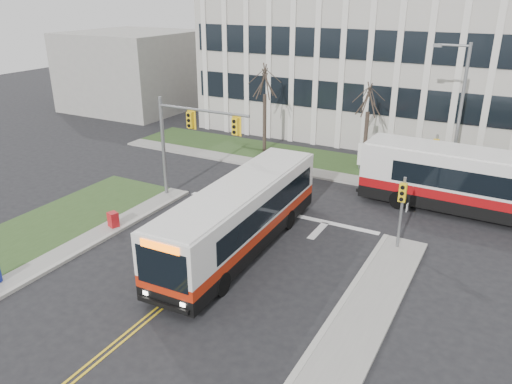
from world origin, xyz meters
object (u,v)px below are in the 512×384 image
object	(u,v)px
streetlight	(457,111)
directory_sign	(368,156)
bus_cross	(484,186)
bus_main	(240,218)
newspaper_box_red	(113,221)

from	to	relation	value
streetlight	directory_sign	distance (m)	6.96
directory_sign	bus_cross	xyz separation A→B (m)	(7.87, -4.27, 0.63)
bus_main	bus_cross	world-z (taller)	bus_cross
directory_sign	streetlight	bearing A→B (deg)	-13.23
bus_main	bus_cross	size ratio (longest dim) A/B	0.93
streetlight	bus_main	world-z (taller)	streetlight
bus_cross	newspaper_box_red	world-z (taller)	bus_cross
directory_sign	bus_cross	distance (m)	8.97
directory_sign	newspaper_box_red	distance (m)	18.10
streetlight	directory_sign	world-z (taller)	streetlight
directory_sign	bus_cross	world-z (taller)	bus_cross
bus_cross	newspaper_box_red	size ratio (longest dim) A/B	14.23
bus_main	newspaper_box_red	world-z (taller)	bus_main
bus_main	newspaper_box_red	distance (m)	7.35
streetlight	bus_cross	distance (m)	5.08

